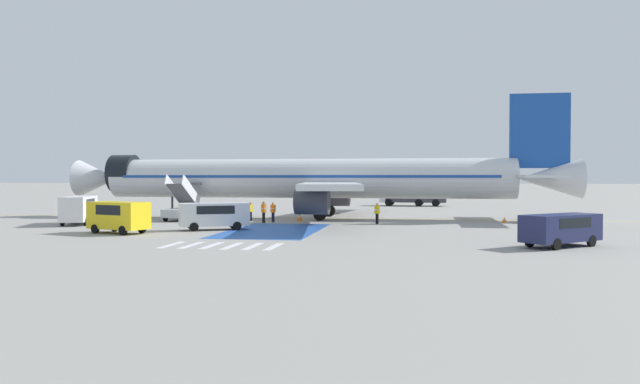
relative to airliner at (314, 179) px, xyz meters
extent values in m
plane|color=gray|center=(-1.60, -0.03, -3.72)|extent=(600.00, 600.00, 0.00)
cube|color=gold|center=(-0.70, 0.00, -3.71)|extent=(81.93, 0.52, 0.01)
cube|color=#2856A8|center=(-0.70, -13.55, -3.71)|extent=(6.49, 13.22, 0.01)
cube|color=silver|center=(-4.30, -23.66, -3.71)|extent=(0.44, 3.60, 0.01)
cube|color=silver|center=(-3.10, -23.66, -3.71)|extent=(0.44, 3.60, 0.01)
cube|color=silver|center=(-1.90, -23.66, -3.71)|extent=(0.44, 3.60, 0.01)
cube|color=silver|center=(-0.70, -23.66, -3.71)|extent=(0.44, 3.60, 0.01)
cube|color=silver|center=(0.50, -23.66, -3.71)|extent=(0.44, 3.60, 0.01)
cube|color=silver|center=(1.70, -23.66, -3.71)|extent=(0.44, 3.60, 0.01)
cylinder|color=silver|center=(-0.70, 0.00, 0.02)|extent=(37.95, 3.82, 3.67)
cone|color=silver|center=(-21.68, 0.09, 0.02)|extent=(4.05, 3.61, 3.59)
cone|color=silver|center=(21.02, -0.08, 0.02)|extent=(5.52, 3.54, 3.52)
cylinder|color=black|center=(-18.93, 0.07, 0.48)|extent=(2.22, 3.71, 3.70)
cube|color=#19479E|center=(-0.70, 0.00, 0.20)|extent=(34.91, 3.88, 0.24)
cube|color=silver|center=(2.83, -9.10, -0.53)|extent=(6.72, 17.88, 0.44)
cylinder|color=#38383D|center=(1.10, -7.42, -1.84)|extent=(2.77, 2.13, 2.12)
cube|color=silver|center=(2.90, 9.08, -0.53)|extent=(6.85, 17.90, 0.44)
cylinder|color=#38383D|center=(1.16, 7.41, -1.84)|extent=(2.77, 2.13, 2.12)
cube|color=#19479E|center=(20.19, -0.08, 4.23)|extent=(5.14, 0.38, 6.58)
cube|color=silver|center=(19.63, -3.56, 0.20)|extent=(3.32, 5.88, 0.24)
cube|color=silver|center=(19.66, 3.41, 0.20)|extent=(3.32, 5.88, 0.24)
cylinder|color=#38383D|center=(-13.98, 0.06, -1.82)|extent=(0.20, 0.20, 2.95)
cylinder|color=black|center=(-13.98, 0.06, -3.30)|extent=(0.84, 0.28, 0.84)
cylinder|color=#38383D|center=(1.04, -2.94, -1.85)|extent=(0.24, 0.24, 2.64)
cylinder|color=black|center=(1.04, -2.94, -3.17)|extent=(1.10, 0.60, 1.10)
cylinder|color=#38383D|center=(1.06, 2.93, -1.85)|extent=(0.24, 0.24, 2.64)
cylinder|color=black|center=(1.06, 2.93, -3.17)|extent=(1.10, 0.60, 1.10)
cube|color=#ADB2BA|center=(-11.15, -4.39, -3.02)|extent=(2.22, 4.81, 0.70)
cylinder|color=black|center=(-12.08, -2.71, -3.37)|extent=(0.22, 0.70, 0.70)
cylinder|color=black|center=(-10.21, -2.71, -3.37)|extent=(0.22, 0.70, 0.70)
cylinder|color=black|center=(-12.09, -6.07, -3.37)|extent=(0.22, 0.70, 0.70)
cylinder|color=black|center=(-10.22, -6.07, -3.37)|extent=(0.22, 0.70, 0.70)
cube|color=#4C4C51|center=(-11.15, -4.39, -1.58)|extent=(1.45, 4.16, 2.32)
cube|color=#4C4C51|center=(-11.14, -2.11, -0.49)|extent=(1.65, 1.11, 0.12)
cube|color=silver|center=(-11.92, -4.39, -1.10)|extent=(0.08, 4.53, 3.01)
cube|color=silver|center=(-10.38, -4.39, -1.10)|extent=(0.08, 4.53, 3.01)
cube|color=#38383D|center=(9.36, 26.60, -2.94)|extent=(8.10, 3.17, 0.60)
cube|color=silver|center=(5.50, 26.93, -2.44)|extent=(1.96, 2.52, 1.60)
cube|color=black|center=(4.63, 27.00, -2.12)|extent=(0.21, 2.00, 0.70)
cylinder|color=#B7BCC4|center=(9.71, 26.57, -1.53)|extent=(5.62, 2.67, 2.21)
cylinder|color=gold|center=(9.71, 26.57, -1.53)|extent=(0.54, 2.27, 2.25)
cylinder|color=black|center=(5.75, 25.71, -3.24)|extent=(0.98, 0.36, 0.96)
cylinder|color=black|center=(5.96, 28.08, -3.24)|extent=(0.98, 0.36, 0.96)
cylinder|color=black|center=(9.69, 25.37, -3.24)|extent=(0.98, 0.36, 0.96)
cylinder|color=black|center=(9.90, 27.74, -3.24)|extent=(0.98, 0.36, 0.96)
cylinder|color=black|center=(11.88, 25.19, -3.24)|extent=(0.98, 0.36, 0.96)
cylinder|color=black|center=(12.09, 27.55, -3.24)|extent=(0.98, 0.36, 0.96)
cube|color=silver|center=(-17.74, -10.34, -2.41)|extent=(3.31, 5.56, 1.97)
cube|color=black|center=(-17.74, -10.34, -1.97)|extent=(2.66, 3.31, 0.71)
cylinder|color=black|center=(-16.45, -11.64, -3.40)|extent=(0.38, 0.67, 0.64)
cylinder|color=black|center=(-18.10, -12.14, -3.40)|extent=(0.38, 0.67, 0.64)
cylinder|color=black|center=(-17.38, -8.53, -3.40)|extent=(0.38, 0.67, 0.64)
cylinder|color=black|center=(-19.04, -9.03, -3.40)|extent=(0.38, 0.67, 0.64)
cube|color=yellow|center=(-10.71, -17.36, -2.47)|extent=(4.59, 3.18, 1.85)
cube|color=black|center=(-10.71, -17.36, -2.07)|extent=(2.82, 2.58, 0.66)
cylinder|color=black|center=(-9.19, -16.97, -3.40)|extent=(0.67, 0.40, 0.64)
cylinder|color=black|center=(-9.77, -18.61, -3.40)|extent=(0.67, 0.40, 0.64)
cylinder|color=black|center=(-11.65, -16.10, -3.40)|extent=(0.67, 0.40, 0.64)
cylinder|color=black|center=(-12.23, -17.75, -3.40)|extent=(0.67, 0.40, 0.64)
cube|color=silver|center=(-5.12, -13.68, -2.57)|extent=(5.27, 3.85, 1.65)
cube|color=black|center=(-5.12, -13.68, -2.20)|extent=(3.28, 2.89, 0.60)
cylinder|color=black|center=(-6.12, -15.12, -3.40)|extent=(0.66, 0.46, 0.64)
cylinder|color=black|center=(-6.87, -13.61, -3.40)|extent=(0.66, 0.46, 0.64)
cylinder|color=black|center=(-3.36, -13.75, -3.40)|extent=(0.66, 0.46, 0.64)
cylinder|color=black|center=(-4.11, -12.24, -3.40)|extent=(0.66, 0.46, 0.64)
cube|color=#1E234C|center=(17.47, -21.27, -2.65)|extent=(4.94, 4.68, 1.49)
cube|color=black|center=(17.47, -21.27, -2.32)|extent=(3.29, 3.22, 0.54)
cylinder|color=black|center=(18.06, -19.61, -3.40)|extent=(0.61, 0.57, 0.64)
cylinder|color=black|center=(19.19, -20.88, -3.40)|extent=(0.61, 0.57, 0.64)
cylinder|color=black|center=(15.76, -21.65, -3.40)|extent=(0.61, 0.57, 0.64)
cylinder|color=black|center=(16.89, -22.92, -3.40)|extent=(0.61, 0.57, 0.64)
cylinder|color=#191E38|center=(-2.60, -5.36, -3.30)|extent=(0.14, 0.14, 0.84)
cylinder|color=#191E38|center=(-2.74, -5.27, -3.30)|extent=(0.14, 0.14, 0.84)
cube|color=orange|center=(-2.67, -5.31, -2.55)|extent=(0.47, 0.41, 0.66)
cube|color=silver|center=(-2.67, -5.31, -2.55)|extent=(0.49, 0.42, 0.06)
sphere|color=tan|center=(-2.67, -5.31, -2.10)|extent=(0.23, 0.23, 0.23)
cylinder|color=black|center=(-3.19, -6.30, -3.28)|extent=(0.14, 0.14, 0.88)
cylinder|color=black|center=(-3.33, -6.20, -3.28)|extent=(0.14, 0.14, 0.88)
cube|color=orange|center=(-3.26, -6.25, -2.49)|extent=(0.47, 0.42, 0.70)
cube|color=silver|center=(-3.26, -6.25, -2.49)|extent=(0.48, 0.44, 0.06)
sphere|color=#9E704C|center=(-3.26, -6.25, -2.02)|extent=(0.24, 0.24, 0.24)
cylinder|color=#191E38|center=(-4.92, -4.12, -3.31)|extent=(0.14, 0.14, 0.80)
cylinder|color=#191E38|center=(-5.01, -4.27, -3.31)|extent=(0.14, 0.14, 0.80)
cube|color=yellow|center=(-4.96, -4.19, -2.60)|extent=(0.39, 0.47, 0.63)
cube|color=silver|center=(-4.96, -4.19, -2.60)|extent=(0.41, 0.49, 0.06)
sphere|color=#9E704C|center=(-4.96, -4.19, -2.17)|extent=(0.22, 0.22, 0.22)
cylinder|color=black|center=(6.23, -5.85, -3.30)|extent=(0.14, 0.14, 0.84)
cylinder|color=black|center=(6.34, -5.98, -3.30)|extent=(0.14, 0.14, 0.84)
cube|color=yellow|center=(6.29, -5.92, -2.55)|extent=(0.45, 0.45, 0.66)
cube|color=silver|center=(6.29, -5.92, -2.55)|extent=(0.46, 0.47, 0.06)
sphere|color=tan|center=(6.29, -5.92, -2.10)|extent=(0.23, 0.23, 0.23)
cone|color=orange|center=(16.88, -2.83, -3.48)|extent=(0.43, 0.43, 0.47)
cylinder|color=white|center=(16.88, -2.83, -3.45)|extent=(0.23, 0.23, 0.06)
cone|color=orange|center=(-0.70, -3.46, -3.40)|extent=(0.56, 0.56, 0.63)
cylinder|color=white|center=(-0.70, -3.46, -3.37)|extent=(0.31, 0.31, 0.08)
camera|label=1|loc=(9.65, -57.41, 0.19)|focal=35.00mm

